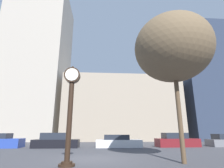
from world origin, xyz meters
TOP-DOWN VIEW (x-y plane):
  - ground_plane at (0.00, 0.00)m, footprint 200.00×200.00m
  - building_tall_tower at (-12.90, 24.00)m, footprint 11.41×12.00m
  - building_storefront_row at (4.36, 24.00)m, footprint 21.22×12.00m
  - building_glass_modern at (22.96, 24.00)m, footprint 12.56×12.00m
  - street_clock at (-1.18, -2.28)m, footprint 0.80×0.76m
  - car_black at (-4.10, 7.81)m, footprint 4.47×1.88m
  - car_white at (2.21, 7.90)m, footprint 4.68×1.95m
  - car_maroon at (8.51, 8.08)m, footprint 4.48×1.96m
  - bare_tree at (4.50, -1.93)m, footprint 4.45×4.45m

SIDE VIEW (x-z plane):
  - ground_plane at x=0.00m, z-range 0.00..0.00m
  - car_white at x=2.21m, z-range -0.10..1.15m
  - car_black at x=-4.10m, z-range -0.12..1.32m
  - car_maroon at x=8.51m, z-range -0.11..1.32m
  - street_clock at x=-1.18m, z-range 0.30..5.17m
  - building_storefront_row at x=4.36m, z-range 0.00..11.54m
  - bare_tree at x=4.50m, z-range 2.13..10.41m
  - building_glass_modern at x=22.96m, z-range 0.00..23.70m
  - building_tall_tower at x=-12.90m, z-range 0.00..30.63m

